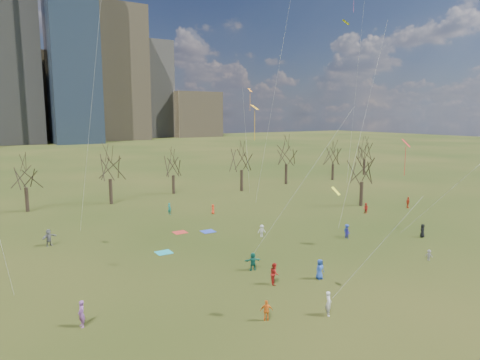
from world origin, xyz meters
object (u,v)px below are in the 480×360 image
blanket_navy (208,231)px  blanket_crimson (180,232)px  person_0 (320,269)px  person_4 (267,310)px  blanket_teal (164,252)px  person_2 (274,274)px  person_1 (328,303)px

blanket_navy → blanket_crimson: same height
person_0 → person_4: size_ratio=1.18×
blanket_teal → person_4: (0.55, -17.73, 0.74)m
person_4 → person_0: bearing=-125.1°
person_2 → person_4: size_ratio=1.23×
blanket_crimson → person_2: person_2 is taller
blanket_teal → blanket_navy: bearing=32.0°
person_1 → person_2: bearing=34.1°
blanket_navy → person_4: size_ratio=1.06×
blanket_navy → person_0: person_0 is taller
blanket_teal → person_1: bearing=-76.1°
person_0 → person_2: size_ratio=0.95×
blanket_teal → blanket_crimson: 7.66m
person_2 → person_0: bearing=-79.3°
blanket_crimson → person_1: (0.27, -25.53, 0.88)m
blanket_teal → person_1: person_1 is taller
blanket_teal → blanket_navy: 9.03m
person_2 → person_1: bearing=-153.9°
person_1 → person_4: 4.55m
blanket_navy → person_2: size_ratio=0.86×
blanket_navy → person_4: person_4 is taller
blanket_navy → person_0: (1.26, -18.69, 0.87)m
blanket_teal → person_4: person_4 is taller
blanket_navy → person_1: (-2.85, -24.14, 0.88)m
person_4 → person_2: bearing=-100.6°
person_1 → person_4: (-4.25, 1.63, -0.14)m
blanket_navy → person_1: bearing=-96.7°
person_0 → blanket_crimson: bearing=99.8°
blanket_navy → person_0: bearing=-86.1°
blanket_crimson → person_2: size_ratio=0.86×
blanket_crimson → person_0: person_0 is taller
blanket_teal → person_0: bearing=-57.3°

